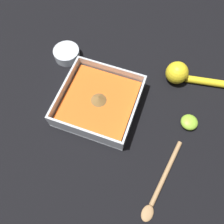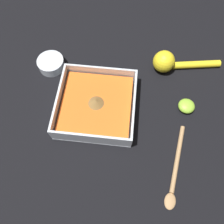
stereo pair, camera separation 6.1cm
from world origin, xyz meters
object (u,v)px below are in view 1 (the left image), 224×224
at_px(lemon_squeezer, 184,75).
at_px(wooden_spoon, 161,184).
at_px(lemon_half, 189,122).
at_px(square_dish, 99,102).
at_px(spice_bowl, 67,54).

distance_m(lemon_squeezer, wooden_spoon, 0.33).
relative_size(lemon_squeezer, lemon_half, 4.58).
relative_size(square_dish, spice_bowl, 2.60).
bearing_deg(spice_bowl, square_dish, 140.91).
relative_size(spice_bowl, lemon_squeezer, 0.38).
height_order(square_dish, lemon_half, square_dish).
bearing_deg(spice_bowl, lemon_squeezer, -174.50).
bearing_deg(lemon_squeezer, wooden_spoon, 83.53).
xyz_separation_m(spice_bowl, wooden_spoon, (-0.39, 0.29, -0.01)).
height_order(square_dish, wooden_spoon, square_dish).
bearing_deg(square_dish, spice_bowl, -39.09).
xyz_separation_m(spice_bowl, lemon_half, (-0.43, 0.11, -0.00)).
relative_size(square_dish, lemon_half, 4.54).
bearing_deg(wooden_spoon, lemon_half, -179.68).
distance_m(spice_bowl, wooden_spoon, 0.49).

